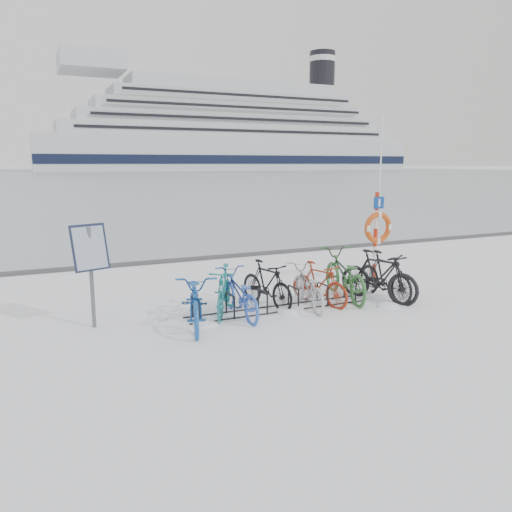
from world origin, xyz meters
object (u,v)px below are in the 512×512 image
object	(u,v)px
cruise_ferry	(231,137)
bike_rack	(278,301)
info_board	(90,254)
lifebuoy_station	(377,228)

from	to	relation	value
cruise_ferry	bike_rack	bearing A→B (deg)	-111.33
info_board	lifebuoy_station	world-z (taller)	lifebuoy_station
lifebuoy_station	cruise_ferry	world-z (taller)	cruise_ferry
bike_rack	lifebuoy_station	bearing A→B (deg)	19.16
info_board	cruise_ferry	world-z (taller)	cruise_ferry
bike_rack	cruise_ferry	xyz separation A→B (m)	(73.70, 188.77, 13.72)
info_board	lifebuoy_station	bearing A→B (deg)	-12.57
info_board	cruise_ferry	xyz separation A→B (m)	(77.35, 188.39, 12.50)
lifebuoy_station	cruise_ferry	xyz separation A→B (m)	(70.28, 187.58, 12.49)
lifebuoy_station	cruise_ferry	size ratio (longest dim) A/B	0.03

